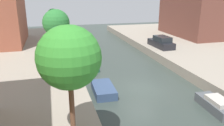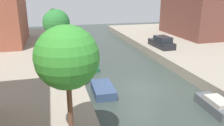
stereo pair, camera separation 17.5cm
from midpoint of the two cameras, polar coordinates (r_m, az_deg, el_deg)
The scene contains 11 objects.
ground_plane at distance 20.24m, azimuth 7.59°, elevation -6.47°, with size 84.00×84.00×0.00m, color #333D38.
low_block_right at distance 42.45m, azimuth 22.10°, elevation 10.80°, with size 10.00×12.44×6.29m, color brown.
street_tree_1 at distance 10.63m, azimuth -10.80°, elevation 1.27°, with size 3.04×3.04×5.79m.
street_tree_2 at distance 18.28m, azimuth -12.66°, elevation 5.60°, with size 2.24×2.24×4.68m.
street_tree_3 at distance 26.69m, azimuth -13.66°, elevation 9.80°, with size 3.04×3.04×5.36m.
street_tree_4 at distance 34.28m, azimuth -14.04°, elevation 10.58°, with size 2.39×2.39×4.57m.
street_tree_5 at distance 41.77m, azimuth -14.34°, elevation 11.75°, with size 1.90×1.90×4.40m.
parked_car at distance 31.38m, azimuth 12.57°, elevation 5.05°, with size 1.98×4.61×1.52m.
moored_boat_left_3 at distance 19.13m, azimuth -2.03°, elevation -6.68°, with size 1.79×3.38×0.68m.
moored_boat_left_4 at distance 25.58m, azimuth -5.11°, elevation -0.67°, with size 1.75×3.73×0.45m.
moored_boat_right_2 at distance 18.11m, azimuth 24.87°, elevation -9.59°, with size 1.55×3.44×0.98m.
Camera 2 is at (-7.23, -17.04, 8.16)m, focal length 36.30 mm.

